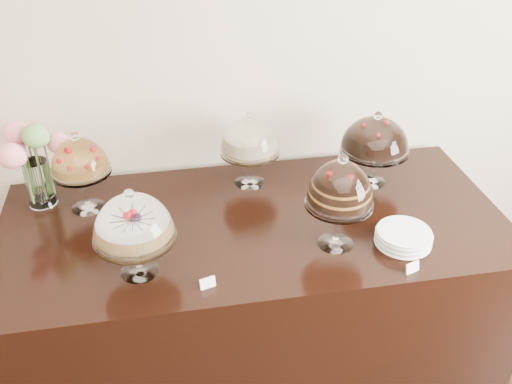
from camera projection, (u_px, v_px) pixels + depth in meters
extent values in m
cube|color=beige|center=(251.00, 45.00, 2.63)|extent=(5.00, 0.04, 3.00)
cube|color=black|center=(254.00, 297.00, 2.73)|extent=(2.20, 1.00, 0.90)
cone|color=white|center=(140.00, 269.00, 2.20)|extent=(0.15, 0.15, 0.02)
cylinder|color=white|center=(137.00, 253.00, 2.15)|extent=(0.03, 0.03, 0.13)
cylinder|color=white|center=(135.00, 237.00, 2.11)|extent=(0.31, 0.31, 0.01)
cylinder|color=tan|center=(134.00, 229.00, 2.09)|extent=(0.25, 0.25, 0.06)
sphere|color=red|center=(150.00, 216.00, 2.10)|extent=(0.02, 0.02, 0.02)
sphere|color=red|center=(119.00, 215.00, 2.10)|extent=(0.02, 0.02, 0.02)
sphere|color=red|center=(128.00, 232.00, 2.02)|extent=(0.02, 0.02, 0.02)
sphere|color=white|center=(129.00, 194.00, 2.01)|extent=(0.04, 0.04, 0.04)
cone|color=white|center=(335.00, 241.00, 2.34)|extent=(0.15, 0.15, 0.02)
cylinder|color=white|center=(337.00, 222.00, 2.29)|extent=(0.03, 0.03, 0.17)
cylinder|color=white|center=(339.00, 203.00, 2.24)|extent=(0.27, 0.27, 0.01)
cylinder|color=black|center=(340.00, 190.00, 2.21)|extent=(0.20, 0.20, 0.12)
sphere|color=red|center=(353.00, 171.00, 2.19)|extent=(0.02, 0.02, 0.02)
sphere|color=red|center=(334.00, 168.00, 2.21)|extent=(0.02, 0.02, 0.02)
sphere|color=red|center=(330.00, 178.00, 2.15)|extent=(0.02, 0.02, 0.02)
sphere|color=red|center=(350.00, 181.00, 2.13)|extent=(0.02, 0.02, 0.02)
sphere|color=white|center=(343.00, 159.00, 2.13)|extent=(0.04, 0.04, 0.04)
cone|color=white|center=(250.00, 180.00, 2.74)|extent=(0.15, 0.15, 0.02)
cylinder|color=white|center=(250.00, 165.00, 2.70)|extent=(0.03, 0.03, 0.14)
cylinder|color=white|center=(250.00, 151.00, 2.66)|extent=(0.28, 0.28, 0.01)
cylinder|color=beige|center=(250.00, 144.00, 2.64)|extent=(0.22, 0.22, 0.07)
sphere|color=white|center=(250.00, 116.00, 2.56)|extent=(0.04, 0.04, 0.04)
cone|color=white|center=(370.00, 179.00, 2.75)|extent=(0.15, 0.15, 0.02)
cylinder|color=white|center=(372.00, 164.00, 2.71)|extent=(0.03, 0.03, 0.14)
cylinder|color=white|center=(374.00, 149.00, 2.67)|extent=(0.33, 0.33, 0.01)
cylinder|color=black|center=(375.00, 141.00, 2.64)|extent=(0.27, 0.27, 0.08)
sphere|color=red|center=(389.00, 128.00, 2.64)|extent=(0.02, 0.02, 0.02)
sphere|color=red|center=(361.00, 128.00, 2.65)|extent=(0.02, 0.02, 0.02)
sphere|color=red|center=(378.00, 139.00, 2.55)|extent=(0.02, 0.02, 0.02)
sphere|color=white|center=(378.00, 116.00, 2.57)|extent=(0.04, 0.04, 0.04)
cone|color=white|center=(88.00, 205.00, 2.57)|extent=(0.15, 0.15, 0.02)
cylinder|color=white|center=(85.00, 188.00, 2.52)|extent=(0.03, 0.03, 0.16)
cylinder|color=white|center=(82.00, 171.00, 2.47)|extent=(0.26, 0.26, 0.01)
cylinder|color=#B58035|center=(81.00, 166.00, 2.46)|extent=(0.21, 0.21, 0.04)
sphere|color=red|center=(93.00, 157.00, 2.46)|extent=(0.02, 0.02, 0.02)
sphere|color=red|center=(83.00, 153.00, 2.49)|extent=(0.02, 0.02, 0.02)
sphere|color=red|center=(70.00, 156.00, 2.47)|extent=(0.02, 0.02, 0.02)
sphere|color=red|center=(66.00, 163.00, 2.42)|extent=(0.02, 0.02, 0.02)
sphere|color=red|center=(75.00, 167.00, 2.39)|extent=(0.02, 0.02, 0.02)
sphere|color=red|center=(89.00, 163.00, 2.41)|extent=(0.02, 0.02, 0.02)
sphere|color=white|center=(75.00, 136.00, 2.38)|extent=(0.04, 0.04, 0.04)
cylinder|color=white|center=(39.00, 183.00, 2.54)|extent=(0.11, 0.11, 0.22)
cylinder|color=#476B2D|center=(50.00, 170.00, 2.53)|extent=(0.01, 0.01, 0.25)
sphere|color=pink|center=(58.00, 143.00, 2.48)|extent=(0.09, 0.09, 0.09)
cylinder|color=#476B2D|center=(40.00, 168.00, 2.53)|extent=(0.01, 0.01, 0.26)
sphere|color=pink|center=(38.00, 138.00, 2.48)|extent=(0.08, 0.08, 0.08)
cylinder|color=#476B2D|center=(33.00, 165.00, 2.56)|extent=(0.01, 0.01, 0.25)
sphere|color=pink|center=(25.00, 134.00, 2.54)|extent=(0.10, 0.10, 0.10)
cylinder|color=#476B2D|center=(29.00, 165.00, 2.50)|extent=(0.01, 0.01, 0.31)
sphere|color=pink|center=(15.00, 133.00, 2.41)|extent=(0.10, 0.10, 0.10)
cylinder|color=#476B2D|center=(29.00, 175.00, 2.50)|extent=(0.01, 0.01, 0.24)
sphere|color=pink|center=(15.00, 153.00, 2.42)|extent=(0.09, 0.09, 0.09)
cylinder|color=#476B2D|center=(27.00, 177.00, 2.45)|extent=(0.01, 0.01, 0.28)
sphere|color=pink|center=(11.00, 156.00, 2.32)|extent=(0.11, 0.11, 0.11)
cylinder|color=#476B2D|center=(39.00, 167.00, 2.48)|extent=(0.01, 0.01, 0.32)
sphere|color=#5E9649|center=(35.00, 136.00, 2.37)|extent=(0.11, 0.11, 0.11)
cylinder|color=white|center=(402.00, 243.00, 2.35)|extent=(0.22, 0.22, 0.01)
cylinder|color=white|center=(403.00, 240.00, 2.34)|extent=(0.21, 0.21, 0.01)
cylinder|color=white|center=(403.00, 238.00, 2.34)|extent=(0.22, 0.22, 0.01)
cylinder|color=white|center=(404.00, 236.00, 2.33)|extent=(0.21, 0.21, 0.01)
cylinder|color=white|center=(404.00, 234.00, 2.32)|extent=(0.22, 0.22, 0.01)
cylinder|color=white|center=(404.00, 232.00, 2.32)|extent=(0.21, 0.21, 0.01)
cube|color=white|center=(208.00, 283.00, 2.11)|extent=(0.06, 0.03, 0.04)
cube|color=white|center=(413.00, 267.00, 2.19)|extent=(0.06, 0.03, 0.04)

